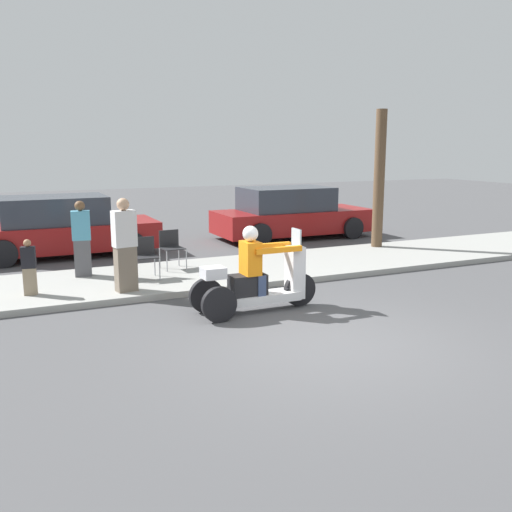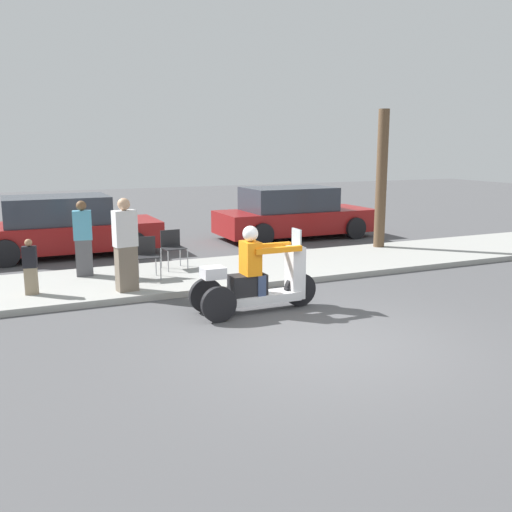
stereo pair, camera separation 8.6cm
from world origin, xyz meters
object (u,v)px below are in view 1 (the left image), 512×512
Objects in this scene: motorcycle_trike at (256,281)px; folding_chair_set_back at (171,245)px; spectator_end_of_line at (29,268)px; spectator_with_child at (82,240)px; parked_car_lot_far at (291,214)px; spectator_mid_group at (125,247)px; parked_car_lot_left at (62,228)px; folding_chair_curbside at (145,253)px; tree_trunk at (379,179)px.

motorcycle_trike is 2.67× the size of folding_chair_set_back.
motorcycle_trike is 4.08m from spectator_end_of_line.
spectator_end_of_line is 3.14m from folding_chair_set_back.
spectator_with_child is 0.33× the size of parked_car_lot_far.
folding_chair_set_back is at bearing 50.12° from spectator_mid_group.
spectator_mid_group is (0.54, -1.58, 0.08)m from spectator_with_child.
parked_car_lot_left is at bearing 121.50° from folding_chair_set_back.
spectator_mid_group is 1.10m from folding_chair_curbside.
spectator_with_child is 1.33m from folding_chair_curbside.
spectator_end_of_line is at bearing 146.28° from motorcycle_trike.
parked_car_lot_far is 1.33× the size of tree_trunk.
tree_trunk is (6.42, 1.03, 1.26)m from folding_chair_curbside.
spectator_mid_group is at bearing -164.74° from tree_trunk.
parked_car_lot_far is at bearing 0.74° from parked_car_lot_left.
spectator_end_of_line is 0.59× the size of spectator_mid_group.
spectator_end_of_line is at bearing -170.34° from tree_trunk.
motorcycle_trike is 4.13m from spectator_with_child.
motorcycle_trike is 1.29× the size of spectator_mid_group.
parked_car_lot_left is (-1.91, 3.12, 0.08)m from folding_chair_set_back.
spectator_mid_group reaches higher than folding_chair_set_back.
folding_chair_set_back is at bearing -176.63° from tree_trunk.
parked_car_lot_left reaches higher than spectator_end_of_line.
parked_car_lot_left is (-0.60, 4.69, -0.23)m from spectator_mid_group.
spectator_end_of_line is 8.83m from tree_trunk.
parked_car_lot_far is (4.64, 3.20, 0.09)m from folding_chair_set_back.
spectator_mid_group is 7.64m from parked_car_lot_far.
parked_car_lot_far is (5.96, 4.78, -0.22)m from spectator_mid_group.
motorcycle_trike is at bearing -122.35° from parked_car_lot_far.
parked_car_lot_left is (-1.17, 3.81, 0.08)m from folding_chair_curbside.
spectator_with_child is (1.08, 1.14, 0.26)m from spectator_end_of_line.
spectator_with_child is at bearing -177.52° from tree_trunk.
parked_car_lot_far is at bearing 35.88° from folding_chair_curbside.
spectator_mid_group reaches higher than motorcycle_trike.
folding_chair_curbside is 1.00× the size of folding_chair_set_back.
folding_chair_curbside and folding_chair_set_back have the same top height.
spectator_mid_group is at bearing -15.37° from spectator_end_of_line.
tree_trunk is at bearing 9.08° from folding_chair_curbside.
parked_car_lot_far reaches higher than parked_car_lot_left.
motorcycle_trike is 2.58m from spectator_mid_group.
tree_trunk reaches higher than parked_car_lot_far.
spectator_with_child is at bearing -153.80° from parked_car_lot_far.
parked_car_lot_left is (-2.37, 6.51, 0.18)m from motorcycle_trike.
spectator_with_child is 7.24m from parked_car_lot_far.
tree_trunk reaches higher than parked_car_lot_left.
tree_trunk is (7.53, 0.33, 1.02)m from spectator_with_child.
spectator_with_child is at bearing 147.68° from folding_chair_curbside.
folding_chair_curbside is at bearing -144.12° from parked_car_lot_far.
spectator_with_child reaches higher than folding_chair_curbside.
parked_car_lot_left is at bearing 76.53° from spectator_end_of_line.
parked_car_lot_left is 0.97× the size of parked_car_lot_far.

